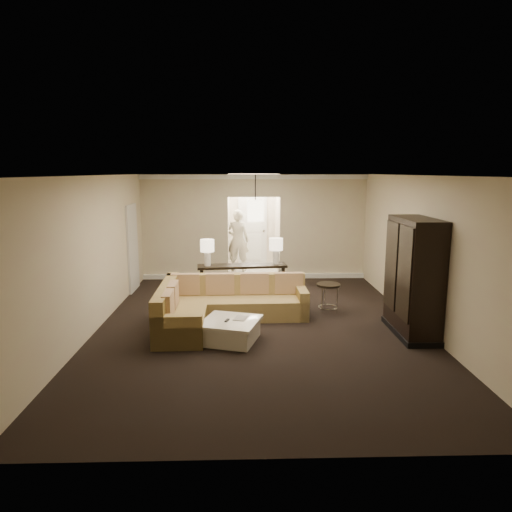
{
  "coord_description": "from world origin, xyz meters",
  "views": [
    {
      "loc": [
        -0.31,
        -8.16,
        2.87
      ],
      "look_at": [
        -0.03,
        1.2,
        1.13
      ],
      "focal_mm": 32.0,
      "sensor_mm": 36.0,
      "label": 1
    }
  ],
  "objects_px": {
    "armoire": "(413,279)",
    "person": "(238,237)",
    "sectional_sofa": "(219,305)",
    "drink_table": "(328,292)",
    "console_table": "(242,278)",
    "coffee_table": "(231,330)"
  },
  "relations": [
    {
      "from": "person",
      "to": "armoire",
      "type": "bearing_deg",
      "value": 128.16
    },
    {
      "from": "coffee_table",
      "to": "drink_table",
      "type": "bearing_deg",
      "value": 38.49
    },
    {
      "from": "sectional_sofa",
      "to": "console_table",
      "type": "bearing_deg",
      "value": 74.34
    },
    {
      "from": "sectional_sofa",
      "to": "person",
      "type": "bearing_deg",
      "value": 85.01
    },
    {
      "from": "armoire",
      "to": "person",
      "type": "distance_m",
      "value": 6.23
    },
    {
      "from": "sectional_sofa",
      "to": "armoire",
      "type": "xyz_separation_m",
      "value": [
        3.46,
        -0.73,
        0.66
      ]
    },
    {
      "from": "person",
      "to": "coffee_table",
      "type": "bearing_deg",
      "value": 97.14
    },
    {
      "from": "sectional_sofa",
      "to": "armoire",
      "type": "height_order",
      "value": "armoire"
    },
    {
      "from": "drink_table",
      "to": "person",
      "type": "bearing_deg",
      "value": 114.91
    },
    {
      "from": "sectional_sofa",
      "to": "drink_table",
      "type": "height_order",
      "value": "sectional_sofa"
    },
    {
      "from": "person",
      "to": "drink_table",
      "type": "bearing_deg",
      "value": 122.79
    },
    {
      "from": "console_table",
      "to": "person",
      "type": "xyz_separation_m",
      "value": [
        -0.13,
        2.94,
        0.53
      ]
    },
    {
      "from": "sectional_sofa",
      "to": "person",
      "type": "distance_m",
      "value": 4.71
    },
    {
      "from": "coffee_table",
      "to": "person",
      "type": "height_order",
      "value": "person"
    },
    {
      "from": "console_table",
      "to": "person",
      "type": "distance_m",
      "value": 2.99
    },
    {
      "from": "drink_table",
      "to": "person",
      "type": "distance_m",
      "value": 4.54
    },
    {
      "from": "coffee_table",
      "to": "armoire",
      "type": "xyz_separation_m",
      "value": [
        3.21,
        0.27,
        0.81
      ]
    },
    {
      "from": "coffee_table",
      "to": "drink_table",
      "type": "distance_m",
      "value": 2.53
    },
    {
      "from": "armoire",
      "to": "person",
      "type": "bearing_deg",
      "value": 120.28
    },
    {
      "from": "person",
      "to": "sectional_sofa",
      "type": "bearing_deg",
      "value": 93.96
    },
    {
      "from": "sectional_sofa",
      "to": "console_table",
      "type": "relative_size",
      "value": 1.37
    },
    {
      "from": "sectional_sofa",
      "to": "person",
      "type": "height_order",
      "value": "person"
    }
  ]
}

